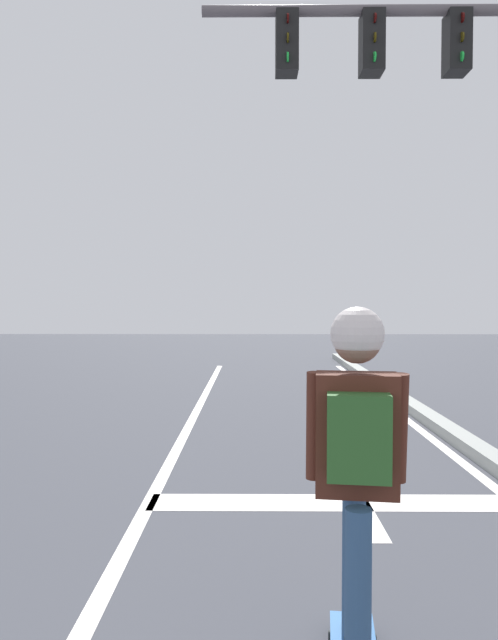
% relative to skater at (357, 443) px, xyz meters
% --- Properties ---
extents(lane_line_center, '(0.12, 20.00, 0.01)m').
position_rel_skater_xyz_m(lane_line_center, '(-1.32, 2.21, -1.07)').
color(lane_line_center, silver).
rests_on(lane_line_center, ground).
extents(stop_bar, '(3.20, 0.40, 0.01)m').
position_rel_skater_xyz_m(stop_bar, '(0.28, 2.25, -1.07)').
color(stop_bar, silver).
rests_on(stop_bar, ground).
extents(lane_arrow_stem, '(0.16, 1.40, 0.01)m').
position_rel_skater_xyz_m(lane_arrow_stem, '(0.44, 2.15, -1.07)').
color(lane_arrow_stem, silver).
rests_on(lane_arrow_stem, ground).
extents(lane_arrow_head, '(0.71, 0.71, 0.01)m').
position_rel_skater_xyz_m(lane_arrow_head, '(0.44, 3.00, -1.07)').
color(lane_arrow_head, silver).
rests_on(lane_arrow_head, ground).
extents(skater, '(0.44, 0.60, 1.59)m').
position_rel_skater_xyz_m(skater, '(0.00, 0.00, 0.00)').
color(skater, '#305079').
rests_on(skater, skateboard).
extents(traffic_signal_mast, '(3.72, 0.34, 5.09)m').
position_rel_skater_xyz_m(traffic_signal_mast, '(1.57, 3.75, 2.64)').
color(traffic_signal_mast, '#61595D').
rests_on(traffic_signal_mast, ground).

